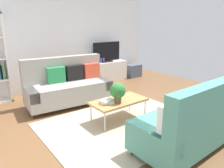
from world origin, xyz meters
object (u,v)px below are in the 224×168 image
(couch_beige, at_px, (68,85))
(potted_plant, at_px, (118,91))
(coffee_table, at_px, (119,102))
(vase_1, at_px, (95,60))
(table_book_0, at_px, (107,102))
(bottle_0, at_px, (101,60))
(couch_green, at_px, (193,121))
(storage_trunk, at_px, (133,71))
(tv, at_px, (107,52))
(bottle_1, at_px, (103,60))
(tv_console, at_px, (106,71))
(vase_0, at_px, (90,61))

(couch_beige, distance_m, potted_plant, 1.53)
(coffee_table, relative_size, vase_1, 5.73)
(couch_beige, bearing_deg, vase_1, -136.74)
(table_book_0, relative_size, bottle_0, 1.50)
(couch_green, height_order, storage_trunk, couch_green)
(tv, xyz_separation_m, storage_trunk, (1.10, -0.08, -0.73))
(bottle_1, bearing_deg, potted_plant, -120.10)
(tv, height_order, bottle_1, tv)
(tv_console, xyz_separation_m, vase_0, (-0.58, 0.05, 0.40))
(coffee_table, xyz_separation_m, bottle_0, (1.30, 2.52, 0.33))
(couch_beige, bearing_deg, coffee_table, 110.22)
(storage_trunk, xyz_separation_m, bottle_0, (-1.35, 0.06, 0.50))
(couch_beige, height_order, bottle_1, couch_beige)
(tv, distance_m, vase_0, 0.63)
(coffee_table, bearing_deg, vase_0, 69.49)
(coffee_table, height_order, vase_0, vase_0)
(vase_1, distance_m, bottle_1, 0.29)
(couch_green, bearing_deg, bottle_0, 74.79)
(table_book_0, distance_m, bottle_1, 3.04)
(storage_trunk, relative_size, table_book_0, 2.17)
(tv, height_order, table_book_0, tv)
(couch_green, xyz_separation_m, coffee_table, (-0.29, 1.42, -0.05))
(couch_green, height_order, vase_1, couch_green)
(coffee_table, relative_size, storage_trunk, 2.12)
(tv, relative_size, table_book_0, 4.17)
(bottle_0, xyz_separation_m, bottle_1, (0.11, 0.00, -0.00))
(potted_plant, height_order, table_book_0, potted_plant)
(couch_green, xyz_separation_m, vase_0, (0.69, 4.03, 0.28))
(couch_green, xyz_separation_m, bottle_1, (1.12, 3.94, 0.28))
(couch_green, xyz_separation_m, bottle_0, (1.02, 3.94, 0.28))
(vase_1, height_order, bottle_1, vase_1)
(vase_1, xyz_separation_m, bottle_0, (0.17, -0.09, -0.02))
(storage_trunk, distance_m, vase_0, 1.76)
(vase_0, distance_m, bottle_0, 0.34)
(tv_console, height_order, potted_plant, potted_plant)
(storage_trunk, height_order, potted_plant, potted_plant)
(vase_0, xyz_separation_m, bottle_0, (0.33, -0.09, 0.00))
(tv_console, bearing_deg, vase_0, 175.07)
(tv, relative_size, storage_trunk, 1.92)
(potted_plant, distance_m, bottle_0, 2.94)
(couch_green, distance_m, potted_plant, 1.41)
(table_book_0, xyz_separation_m, bottle_1, (1.69, 2.51, 0.28))
(potted_plant, xyz_separation_m, vase_0, (1.06, 2.68, 0.08))
(vase_0, height_order, bottle_1, vase_0)
(tv, xyz_separation_m, potted_plant, (-1.64, -2.61, -0.31))
(tv_console, distance_m, table_book_0, 3.14)
(vase_0, bearing_deg, table_book_0, -115.84)
(couch_beige, distance_m, tv_console, 2.25)
(potted_plant, xyz_separation_m, vase_1, (1.22, 2.68, 0.10))
(couch_green, relative_size, storage_trunk, 3.67)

